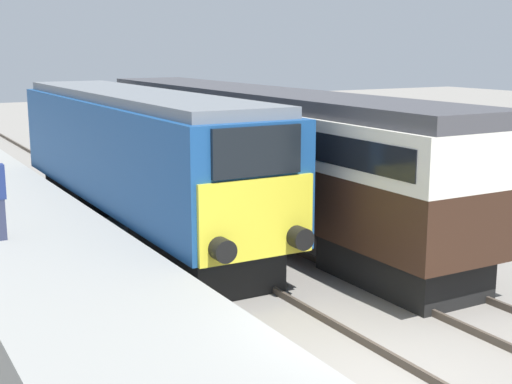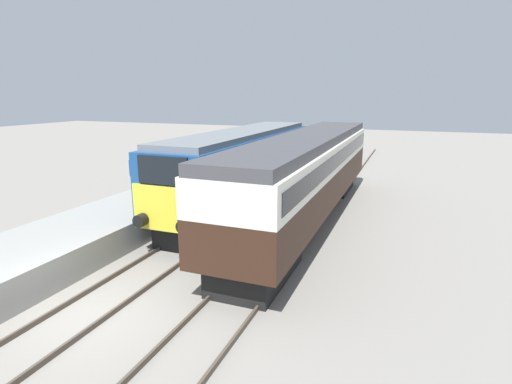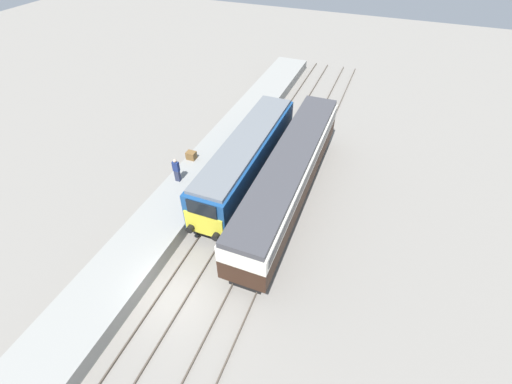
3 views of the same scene
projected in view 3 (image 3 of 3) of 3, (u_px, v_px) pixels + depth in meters
The scene contains 8 objects.
ground_plane at pixel (174, 296), 18.53m from camera, with size 120.00×120.00×0.00m, color gray.
platform_left at pixel (192, 185), 24.66m from camera, with size 3.50×50.00×1.02m.
rails_near_track at pixel (215, 231), 21.97m from camera, with size 1.51×60.00×0.14m.
rails_far_track at pixel (265, 246), 21.04m from camera, with size 1.50×60.00×0.14m.
locomotive at pixel (247, 158), 24.38m from camera, with size 2.70×13.68×3.86m.
passenger_carriage at pixel (290, 172), 22.87m from camera, with size 2.75×16.78×3.85m.
person_on_platform at pixel (177, 170), 23.67m from camera, with size 0.44×0.26×1.84m.
luggage_crate at pixel (191, 155), 26.05m from camera, with size 0.70×0.56×0.60m.
Camera 3 is at (7.82, -7.81, 16.52)m, focal length 24.00 mm.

